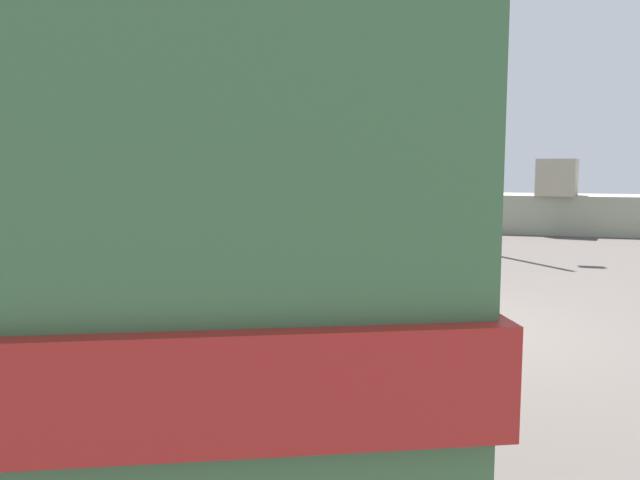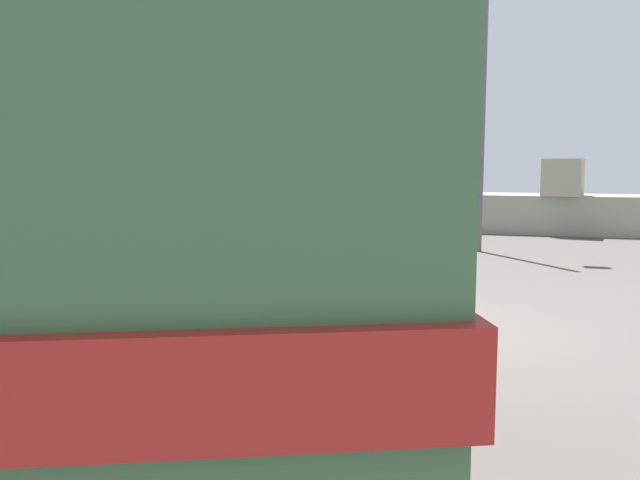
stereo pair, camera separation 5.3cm
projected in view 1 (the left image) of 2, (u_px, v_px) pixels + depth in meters
ground at (431, 330)px, 7.74m from camera, size 32.00×26.00×0.02m
breakwater at (473, 210)px, 18.94m from camera, size 31.36×2.12×2.29m
vintage_coach at (141, 155)px, 5.06m from camera, size 5.58×8.83×3.70m
lamp_post at (481, 66)px, 14.13m from camera, size 0.72×0.76×7.37m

